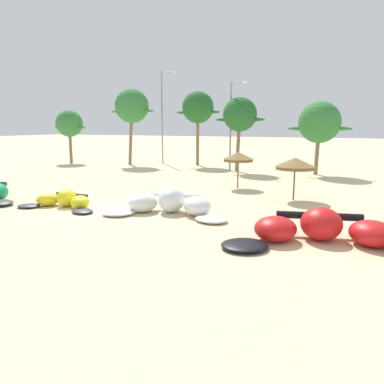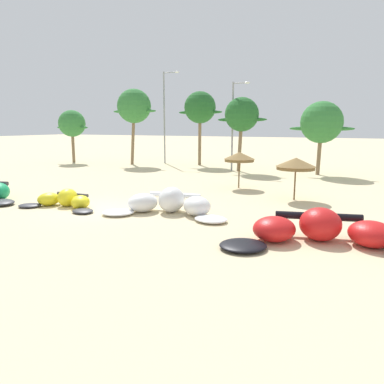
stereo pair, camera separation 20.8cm
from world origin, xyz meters
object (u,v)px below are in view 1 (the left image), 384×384
at_px(lamppost_west_center, 232,122).
at_px(lamppost_west, 163,113).
at_px(beach_umbrella_near_van, 238,157).
at_px(palm_center_right, 319,123).
at_px(kite_center, 323,230).
at_px(palm_center_left, 240,115).
at_px(kite_left_of_center, 170,204).
at_px(palm_leftmost, 69,124).
at_px(beach_umbrella_middle, 295,164).
at_px(kite_left, 64,201).
at_px(palm_left_of_gap, 198,108).
at_px(palm_left, 132,107).

bearing_deg(lamppost_west_center, lamppost_west, 158.64).
bearing_deg(beach_umbrella_near_van, lamppost_west, 135.38).
relative_size(beach_umbrella_near_van, palm_center_right, 0.39).
xyz_separation_m(kite_center, palm_center_left, (-9.85, 20.77, 5.14)).
bearing_deg(kite_left_of_center, palm_leftmost, 141.93).
bearing_deg(palm_center_right, kite_center, -83.85).
height_order(beach_umbrella_middle, palm_center_right, palm_center_right).
distance_m(kite_left, lamppost_west, 25.51).
relative_size(palm_center_right, lamppost_west, 0.63).
xyz_separation_m(beach_umbrella_near_van, palm_left_of_gap, (-9.06, 13.37, 4.28)).
xyz_separation_m(kite_left, palm_leftmost, (-17.61, 19.86, 4.43)).
height_order(palm_leftmost, palm_left, palm_left).
xyz_separation_m(kite_left_of_center, palm_left_of_gap, (-8.14, 22.62, 6.10)).
bearing_deg(lamppost_west, palm_leftmost, -159.49).
bearing_deg(beach_umbrella_middle, palm_left, 147.11).
bearing_deg(palm_left_of_gap, kite_center, -56.78).
xyz_separation_m(palm_left_of_gap, lamppost_west_center, (5.38, -3.75, -1.63)).
height_order(palm_leftmost, palm_center_left, palm_center_left).
bearing_deg(lamppost_west, beach_umbrella_near_van, -44.62).
height_order(kite_left, kite_left_of_center, kite_left_of_center).
bearing_deg(kite_left, beach_umbrella_near_van, 55.53).
xyz_separation_m(beach_umbrella_near_van, lamppost_west_center, (-3.68, 9.63, 2.65)).
xyz_separation_m(kite_left_of_center, beach_umbrella_middle, (5.45, 6.45, 1.78)).
relative_size(kite_center, palm_center_right, 1.18).
xyz_separation_m(kite_left, kite_left_of_center, (6.24, 1.17, 0.13)).
distance_m(beach_umbrella_near_van, palm_center_right, 11.60).
distance_m(kite_center, palm_left_of_gap, 29.85).
relative_size(beach_umbrella_middle, palm_leftmost, 0.41).
relative_size(kite_center, beach_umbrella_middle, 3.02).
xyz_separation_m(kite_left, beach_umbrella_middle, (11.69, 7.62, 1.91)).
bearing_deg(kite_center, palm_left, 136.93).
bearing_deg(kite_left, palm_leftmost, 131.58).
bearing_deg(beach_umbrella_near_van, palm_center_right, 65.80).
relative_size(beach_umbrella_near_van, beach_umbrella_middle, 1.01).
bearing_deg(palm_center_left, kite_center, -64.63).
height_order(kite_left_of_center, palm_leftmost, palm_leftmost).
bearing_deg(kite_center, beach_umbrella_middle, 106.26).
xyz_separation_m(beach_umbrella_middle, palm_center_right, (0.11, 13.12, 2.59)).
bearing_deg(palm_center_right, lamppost_west, 170.02).
bearing_deg(kite_left, lamppost_west_center, 80.18).
xyz_separation_m(kite_left_of_center, palm_left, (-15.41, 19.95, 6.29)).
relative_size(palm_center_left, lamppost_west, 0.68).
relative_size(beach_umbrella_near_van, palm_center_left, 0.36).
relative_size(beach_umbrella_middle, palm_left_of_gap, 0.31).
distance_m(kite_left_of_center, lamppost_west_center, 19.59).
relative_size(kite_left, palm_center_left, 0.71).
distance_m(beach_umbrella_near_van, beach_umbrella_middle, 5.33).
xyz_separation_m(beach_umbrella_middle, palm_left_of_gap, (-13.60, 16.17, 4.32)).
bearing_deg(palm_center_left, palm_left, 175.79).
height_order(kite_left_of_center, palm_center_right, palm_center_right).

